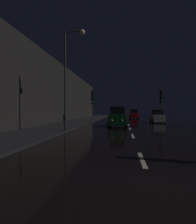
{
  "coord_description": "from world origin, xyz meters",
  "views": [
    {
      "loc": [
        -0.69,
        -4.02,
        1.78
      ],
      "look_at": [
        -3.28,
        16.01,
        1.6
      ],
      "focal_mm": 30.73,
      "sensor_mm": 36.0,
      "label": 1
    }
  ],
  "objects_px": {
    "traffic_light_far_left": "(92,100)",
    "car_parked_right_far": "(157,117)",
    "car_distant_taillights": "(134,114)",
    "car_approaching_headlights": "(118,117)",
    "streetlamp_overhead": "(70,66)",
    "traffic_light_far_right": "(161,99)"
  },
  "relations": [
    {
      "from": "traffic_light_far_left",
      "to": "streetlamp_overhead",
      "type": "height_order",
      "value": "streetlamp_overhead"
    },
    {
      "from": "traffic_light_far_right",
      "to": "car_distant_taillights",
      "type": "distance_m",
      "value": 12.41
    },
    {
      "from": "car_distant_taillights",
      "to": "car_parked_right_far",
      "type": "distance_m",
      "value": 13.27
    },
    {
      "from": "streetlamp_overhead",
      "to": "car_parked_right_far",
      "type": "bearing_deg",
      "value": 56.34
    },
    {
      "from": "traffic_light_far_right",
      "to": "car_distant_taillights",
      "type": "relative_size",
      "value": 1.19
    },
    {
      "from": "car_approaching_headlights",
      "to": "streetlamp_overhead",
      "type": "bearing_deg",
      "value": -29.72
    },
    {
      "from": "traffic_light_far_left",
      "to": "car_distant_taillights",
      "type": "distance_m",
      "value": 15.93
    },
    {
      "from": "traffic_light_far_left",
      "to": "car_approaching_headlights",
      "type": "height_order",
      "value": "traffic_light_far_left"
    },
    {
      "from": "car_approaching_headlights",
      "to": "car_distant_taillights",
      "type": "distance_m",
      "value": 20.6
    },
    {
      "from": "traffic_light_far_left",
      "to": "car_distant_taillights",
      "type": "relative_size",
      "value": 1.13
    },
    {
      "from": "traffic_light_far_left",
      "to": "traffic_light_far_right",
      "type": "bearing_deg",
      "value": 96.76
    },
    {
      "from": "car_approaching_headlights",
      "to": "car_parked_right_far",
      "type": "relative_size",
      "value": 1.18
    },
    {
      "from": "streetlamp_overhead",
      "to": "car_approaching_headlights",
      "type": "bearing_deg",
      "value": 60.28
    },
    {
      "from": "traffic_light_far_left",
      "to": "car_parked_right_far",
      "type": "height_order",
      "value": "traffic_light_far_left"
    },
    {
      "from": "car_distant_taillights",
      "to": "car_parked_right_far",
      "type": "bearing_deg",
      "value": -168.74
    },
    {
      "from": "traffic_light_far_right",
      "to": "car_distant_taillights",
      "type": "xyz_separation_m",
      "value": [
        -3.4,
        11.66,
        -2.55
      ]
    },
    {
      "from": "traffic_light_far_right",
      "to": "traffic_light_far_left",
      "type": "height_order",
      "value": "traffic_light_far_right"
    },
    {
      "from": "streetlamp_overhead",
      "to": "car_parked_right_far",
      "type": "relative_size",
      "value": 2.2
    },
    {
      "from": "traffic_light_far_left",
      "to": "car_distant_taillights",
      "type": "height_order",
      "value": "traffic_light_far_left"
    },
    {
      "from": "traffic_light_far_right",
      "to": "streetlamp_overhead",
      "type": "height_order",
      "value": "streetlamp_overhead"
    },
    {
      "from": "traffic_light_far_left",
      "to": "car_parked_right_far",
      "type": "bearing_deg",
      "value": 89.93
    },
    {
      "from": "streetlamp_overhead",
      "to": "car_distant_taillights",
      "type": "distance_m",
      "value": 27.8
    }
  ]
}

